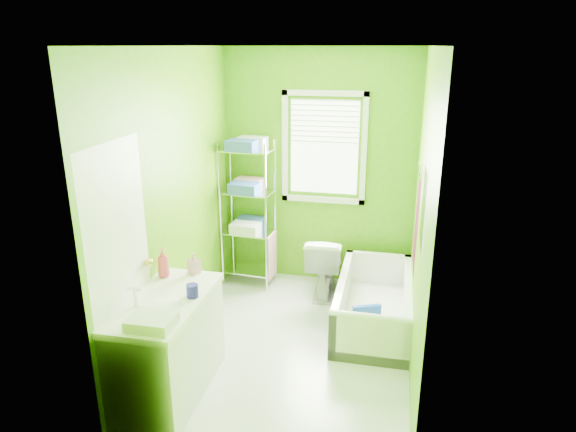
% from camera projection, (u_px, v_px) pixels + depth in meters
% --- Properties ---
extents(ground, '(2.90, 2.90, 0.00)m').
position_uv_depth(ground, '(292.00, 343.00, 4.72)').
color(ground, silver).
rests_on(ground, ground).
extents(room_envelope, '(2.14, 2.94, 2.62)m').
position_uv_depth(room_envelope, '(293.00, 180.00, 4.23)').
color(room_envelope, '#4C9107').
rests_on(room_envelope, ground).
extents(window, '(0.92, 0.05, 1.22)m').
position_uv_depth(window, '(324.00, 142.00, 5.52)').
color(window, white).
rests_on(window, ground).
extents(door, '(0.09, 0.80, 2.00)m').
position_uv_depth(door, '(123.00, 280.00, 3.69)').
color(door, white).
rests_on(door, ground).
extents(right_wall_decor, '(0.04, 1.48, 1.17)m').
position_uv_depth(right_wall_decor, '(419.00, 215.00, 4.07)').
color(right_wall_decor, '#450816').
rests_on(right_wall_decor, ground).
extents(bathtub, '(0.69, 1.49, 0.48)m').
position_uv_depth(bathtub, '(373.00, 310.00, 4.99)').
color(bathtub, white).
rests_on(bathtub, ground).
extents(toilet, '(0.41, 0.69, 0.69)m').
position_uv_depth(toilet, '(325.00, 265.00, 5.56)').
color(toilet, white).
rests_on(toilet, ground).
extents(vanity, '(0.55, 1.08, 1.06)m').
position_uv_depth(vanity, '(168.00, 344.00, 3.92)').
color(vanity, silver).
rests_on(vanity, ground).
extents(wire_shelf_unit, '(0.58, 0.47, 1.66)m').
position_uv_depth(wire_shelf_unit, '(249.00, 197.00, 5.64)').
color(wire_shelf_unit, silver).
rests_on(wire_shelf_unit, ground).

